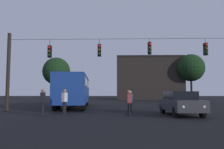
{
  "coord_description": "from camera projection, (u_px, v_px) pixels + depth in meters",
  "views": [
    {
      "loc": [
        -0.53,
        -4.46,
        1.42
      ],
      "look_at": [
        -1.1,
        15.14,
        3.02
      ],
      "focal_mm": 36.38,
      "sensor_mm": 36.0,
      "label": 1
    }
  ],
  "objects": [
    {
      "name": "tree_left_silhouette",
      "position": [
        191.0,
        68.0,
        46.15
      ],
      "size": [
        5.55,
        5.55,
        9.33
      ],
      "color": "black",
      "rests_on": "ground"
    },
    {
      "name": "city_bus",
      "position": [
        74.0,
        88.0,
        22.15
      ],
      "size": [
        3.57,
        11.19,
        3.0
      ],
      "color": "navy",
      "rests_on": "ground"
    },
    {
      "name": "pedestrian_crossing_left",
      "position": [
        173.0,
        100.0,
        18.46
      ],
      "size": [
        0.27,
        0.38,
        1.55
      ],
      "color": "black",
      "rests_on": "ground"
    },
    {
      "name": "pedestrian_trailing",
      "position": [
        43.0,
        100.0,
        14.2
      ],
      "size": [
        0.25,
        0.37,
        1.68
      ],
      "color": "black",
      "rests_on": "ground"
    },
    {
      "name": "car_near_right",
      "position": [
        180.0,
        103.0,
        14.49
      ],
      "size": [
        2.07,
        4.42,
        1.52
      ],
      "color": "#2D2D33",
      "rests_on": "ground"
    },
    {
      "name": "pedestrian_crossing_center",
      "position": [
        64.0,
        100.0,
        15.29
      ],
      "size": [
        0.36,
        0.42,
        1.67
      ],
      "color": "black",
      "rests_on": "ground"
    },
    {
      "name": "pedestrian_near_bus",
      "position": [
        129.0,
        101.0,
        14.11
      ],
      "size": [
        0.28,
        0.39,
        1.59
      ],
      "color": "black",
      "rests_on": "ground"
    },
    {
      "name": "corner_building",
      "position": [
        148.0,
        79.0,
        52.15
      ],
      "size": [
        14.08,
        11.39,
        9.26
      ],
      "color": "black",
      "rests_on": "ground"
    },
    {
      "name": "pedestrian_crossing_right",
      "position": [
        130.0,
        100.0,
        16.64
      ],
      "size": [
        0.32,
        0.41,
        1.58
      ],
      "color": "black",
      "rests_on": "ground"
    },
    {
      "name": "ground_plane",
      "position": [
        123.0,
        104.0,
        28.72
      ],
      "size": [
        168.0,
        168.0,
        0.0
      ],
      "primitive_type": "plane",
      "color": "black",
      "rests_on": "ground"
    },
    {
      "name": "overhead_signal_span",
      "position": [
        125.0,
        65.0,
        17.64
      ],
      "size": [
        18.77,
        0.44,
        6.18
      ],
      "color": "black",
      "rests_on": "ground"
    },
    {
      "name": "tree_behind_building",
      "position": [
        56.0,
        71.0,
        44.12
      ],
      "size": [
        5.32,
        5.32,
        8.32
      ],
      "color": "black",
      "rests_on": "ground"
    }
  ]
}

